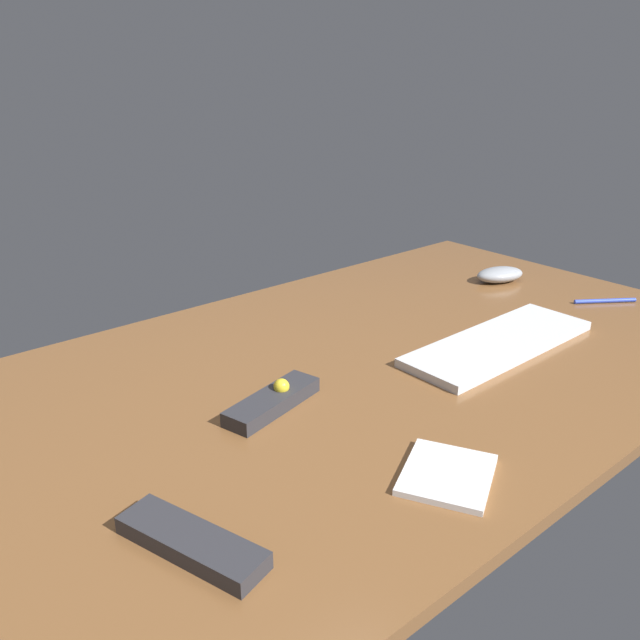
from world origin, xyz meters
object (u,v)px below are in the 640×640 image
Objects in this scene: notepad at (447,475)px; pen at (605,301)px; keyboard at (499,343)px; media_remote at (273,400)px; computer_mouse at (500,275)px; tv_remote at (191,542)px.

notepad is 0.91× the size of pen.
keyboard is 44.43cm from media_remote.
computer_mouse is 79.72cm from notepad.
computer_mouse is (30.83, 21.78, 0.92)cm from keyboard.
pen is (5.20, -22.75, -1.26)cm from computer_mouse.
pen is at bearing 13.91° from notepad.
pen is at bearing 78.21° from tv_remote.
keyboard is at bearing -25.01° from media_remote.
media_remote is (-43.59, 8.57, 0.45)cm from keyboard.
keyboard reaches higher than notepad.
keyboard is 3.48× the size of computer_mouse.
pen is at bearing -57.10° from computer_mouse.
media_remote is 80.20cm from pen.
notepad is (-68.38, -40.97, -1.28)cm from computer_mouse.
notepad is at bearing -91.61° from media_remote.
keyboard is at bearing -146.64° from pen.
media_remote is 1.00× the size of tv_remote.
tv_remote is at bearing 163.36° from notepad.
notepad is at bearing -153.34° from keyboard.
computer_mouse is at bearing -3.82° from media_remote.
tv_remote is at bearing -156.54° from media_remote.
media_remote reaches higher than tv_remote.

